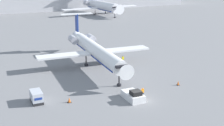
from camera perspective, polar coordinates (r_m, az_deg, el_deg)
ground_plane at (r=49.52m, az=4.76°, el=-6.97°), size 600.00×600.00×0.00m
airplane_main at (r=66.20m, az=-3.14°, el=2.46°), size 24.66×31.46×9.42m
pushback_tug at (r=49.78m, az=3.87°, el=-5.96°), size 2.29×4.31×1.83m
luggage_cart at (r=49.96m, az=-13.65°, el=-6.03°), size 1.64×3.01×1.86m
worker_near_tug at (r=50.82m, az=5.62°, el=-5.32°), size 0.40×0.24×1.64m
worker_by_wing at (r=68.22m, az=2.00°, el=0.67°), size 0.40×0.26×1.83m
traffic_cone_left at (r=49.21m, az=-7.82°, el=-6.74°), size 0.60×0.60×0.82m
traffic_cone_right at (r=57.01m, az=12.01°, el=-3.60°), size 0.52×0.52×0.83m
airplane_parked_far_left at (r=144.44m, az=-1.97°, el=10.43°), size 37.23×33.19×11.11m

